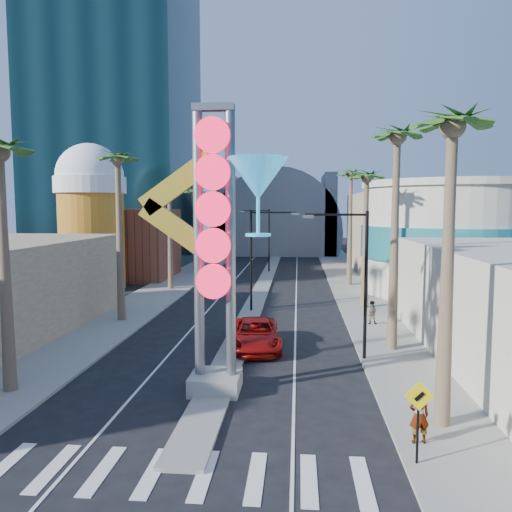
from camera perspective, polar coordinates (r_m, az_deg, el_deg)
The scene contains 26 objects.
ground at distance 20.42m, azimuth -6.08°, elevation -18.05°, with size 240.00×240.00×0.00m, color black.
sidewalk_west at distance 55.55m, azimuth -8.90°, elevation -2.90°, with size 5.00×100.00×0.15m, color gray.
sidewalk_east at distance 54.30m, azimuth 11.00°, elevation -3.13°, with size 5.00×100.00×0.15m, color gray.
median at distance 57.06m, azimuth 1.14°, elevation -2.61°, with size 1.60×84.00×0.15m, color gray.
hotel_tower at distance 76.75m, azimuth -15.59°, elevation 18.01°, with size 20.00×20.00×50.00m, color black.
brick_filler_west at distance 59.83m, azimuth -14.34°, elevation 1.37°, with size 10.00×10.00×8.00m, color brown.
filler_east at distance 67.59m, azimuth 15.39°, elevation 2.66°, with size 10.00×20.00×10.00m, color #8D795B.
beer_mug at distance 52.58m, azimuth -18.33°, elevation 4.91°, with size 7.00×7.00×14.50m.
turquoise_building at distance 50.55m, azimuth 21.36°, elevation 1.85°, with size 16.60×16.60×10.60m.
canopy at distance 90.52m, azimuth 2.53°, elevation 3.09°, with size 22.00×16.00×22.00m.
neon_sign at distance 21.53m, azimuth -2.65°, elevation 3.26°, with size 6.53×2.60×12.55m.
ped_sign at distance 17.00m, azimuth 18.09°, elevation -16.40°, with size 0.92×0.12×2.66m.
streetlight_0 at distance 38.63m, azimuth 0.25°, elevation 0.66°, with size 3.79×0.25×8.00m.
streetlight_1 at distance 62.59m, azimuth 1.00°, elevation 2.53°, with size 3.79×0.25×8.00m.
streetlight_2 at distance 26.76m, azimuth 11.46°, elevation -1.72°, with size 3.45×0.25×8.00m.
palm_0 at distance 24.02m, azimuth -27.25°, elevation 9.16°, with size 2.40×2.40×11.70m.
palm_1 at distance 36.71m, azimuth -15.51°, elevation 9.50°, with size 2.40×2.40×12.70m.
palm_2 at distance 50.00m, azimuth -9.87°, elevation 6.97°, with size 2.40×2.40×11.20m.
palm_3 at distance 61.69m, azimuth -7.03°, elevation 6.72°, with size 2.40×2.40×11.20m.
palm_4 at distance 19.27m, azimuth 21.49°, elevation 11.77°, with size 2.40×2.40×12.20m.
palm_5 at distance 29.04m, azimuth 15.80°, elevation 11.47°, with size 2.40×2.40×13.20m.
palm_6 at distance 40.77m, azimuth 12.53°, elevation 7.89°, with size 2.40×2.40×11.70m.
palm_7 at distance 52.71m, azimuth 10.79°, elevation 8.33°, with size 2.40×2.40×12.70m.
red_pickup at distance 29.28m, azimuth -0.06°, elevation -8.94°, with size 2.79×6.06×1.68m, color #9D0E0C.
pedestrian_a at distance 18.65m, azimuth 18.15°, elevation -16.95°, with size 0.70×0.46×1.92m, color gray.
pedestrian_b at distance 35.60m, azimuth 13.07°, elevation -6.29°, with size 0.78×0.61×1.61m, color gray.
Camera 1 is at (3.61, -18.37, 8.16)m, focal length 35.00 mm.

